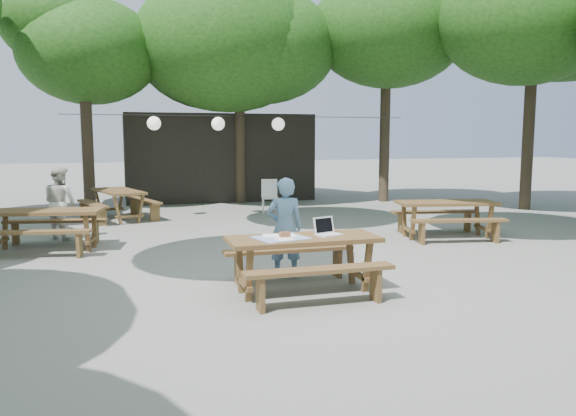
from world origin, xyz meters
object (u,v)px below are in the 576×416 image
(second_person, at_px, (60,203))
(plastic_chair, at_px, (270,203))
(main_picnic_table, at_px, (303,264))
(woman, at_px, (285,228))
(picnic_table_nw, at_px, (45,230))

(second_person, relative_size, plastic_chair, 1.65)
(main_picnic_table, xyz_separation_m, woman, (-0.00, 0.87, 0.35))
(plastic_chair, bearing_deg, picnic_table_nw, -132.78)
(picnic_table_nw, distance_m, plastic_chair, 6.62)
(main_picnic_table, bearing_deg, picnic_table_nw, 132.29)
(plastic_chair, bearing_deg, main_picnic_table, -91.51)
(picnic_table_nw, bearing_deg, plastic_chair, 47.04)
(picnic_table_nw, height_order, woman, woman)
(main_picnic_table, relative_size, woman, 1.35)
(main_picnic_table, relative_size, plastic_chair, 2.22)
(woman, distance_m, plastic_chair, 7.31)
(picnic_table_nw, xyz_separation_m, plastic_chair, (5.29, 3.98, -0.13))
(woman, height_order, second_person, second_person)
(main_picnic_table, xyz_separation_m, picnic_table_nw, (-3.63, 3.99, 0.00))
(main_picnic_table, distance_m, woman, 0.93)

